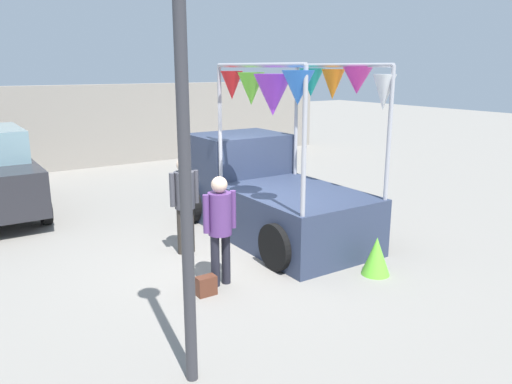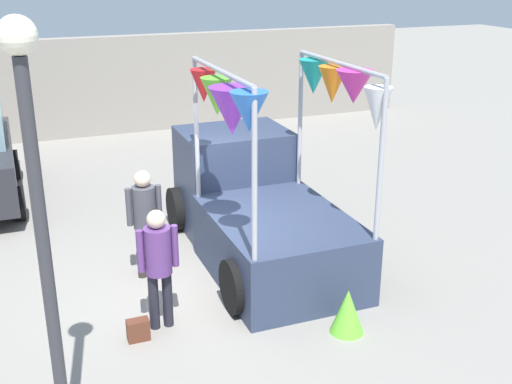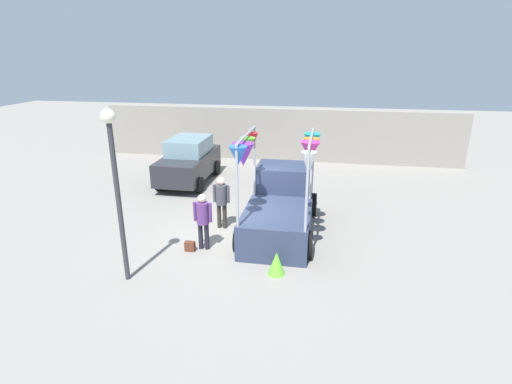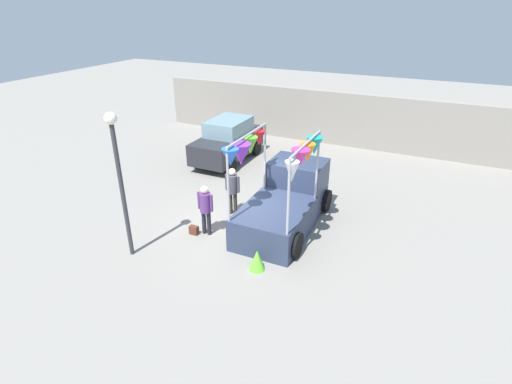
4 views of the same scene
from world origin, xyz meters
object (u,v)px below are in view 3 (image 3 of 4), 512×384
Objects in this scene: street_lamp at (115,174)px; person_customer at (203,217)px; vendor_truck at (281,202)px; handbag at (190,246)px; folded_kite_bundle_lime at (276,263)px; person_vendor at (221,198)px; parked_car at (189,160)px.

person_customer is at bearing 53.27° from street_lamp.
vendor_truck is 3.09m from handbag.
handbag is 0.07× the size of street_lamp.
person_customer is at bearing 155.60° from folded_kite_bundle_lime.
person_vendor is (0.14, 1.47, 0.03)m from person_customer.
handbag is at bearing 58.00° from street_lamp.
folded_kite_bundle_lime is (2.05, -2.47, -0.71)m from person_vendor.
vendor_truck is 1.84m from person_vendor.
folded_kite_bundle_lime is at bearing 13.56° from street_lamp.
person_customer is 2.87m from street_lamp.
person_vendor reaches higher than folded_kite_bundle_lime.
vendor_truck is 1.03× the size of parked_car.
folded_kite_bundle_lime is at bearing -24.40° from person_customer.
person_customer is (2.41, -5.81, 0.04)m from parked_car.
street_lamp reaches higher than person_customer.
parked_car is at bearing 124.10° from folded_kite_bundle_lime.
street_lamp is 4.38m from folded_kite_bundle_lime.
parked_car is at bearing 136.79° from vendor_truck.
person_vendor is 5.98× the size of handbag.
folded_kite_bundle_lime is (2.19, -0.99, -0.69)m from person_customer.
vendor_truck is 6.85× the size of folded_kite_bundle_lime.
handbag is at bearing -150.26° from person_customer.
person_vendor is 4.03m from street_lamp.
person_vendor is at bearing -173.13° from vendor_truck.
vendor_truck is at bearing 94.77° from folded_kite_bundle_lime.
street_lamp is at bearing -114.63° from person_vendor.
street_lamp is at bearing -166.44° from folded_kite_bundle_lime.
vendor_truck is at bearing 46.64° from street_lamp.
parked_car is 5.03m from person_vendor.
person_customer reaches higher than folded_kite_bundle_lime.
vendor_truck is 2.60m from person_customer.
vendor_truck is 5.19m from street_lamp.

